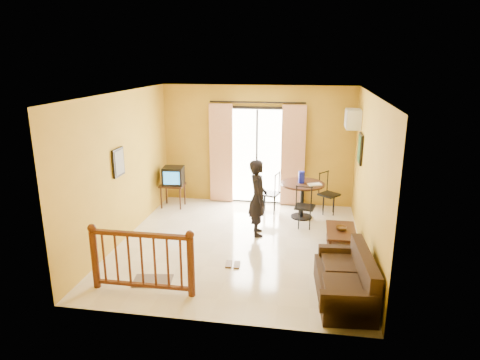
% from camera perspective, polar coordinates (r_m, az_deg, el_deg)
% --- Properties ---
extents(ground, '(5.00, 5.00, 0.00)m').
position_cam_1_polar(ground, '(8.17, -0.04, -8.54)').
color(ground, beige).
rests_on(ground, ground).
extents(room_shell, '(5.00, 5.00, 5.00)m').
position_cam_1_polar(room_shell, '(7.62, -0.05, 3.19)').
color(room_shell, white).
rests_on(room_shell, ground).
extents(balcony_door, '(2.25, 0.14, 2.46)m').
position_cam_1_polar(balcony_door, '(10.08, 2.25, 3.34)').
color(balcony_door, black).
rests_on(balcony_door, ground).
extents(tv_table, '(0.55, 0.45, 0.55)m').
position_cam_1_polar(tv_table, '(10.12, -8.96, -0.98)').
color(tv_table, black).
rests_on(tv_table, ground).
extents(television, '(0.50, 0.47, 0.42)m').
position_cam_1_polar(television, '(10.03, -8.87, 0.56)').
color(television, black).
rests_on(television, tv_table).
extents(picture_left, '(0.05, 0.42, 0.52)m').
position_cam_1_polar(picture_left, '(8.13, -15.90, 2.28)').
color(picture_left, black).
rests_on(picture_left, room_shell).
extents(dining_table, '(0.95, 0.95, 0.79)m').
position_cam_1_polar(dining_table, '(9.36, 8.32, -1.36)').
color(dining_table, black).
rests_on(dining_table, ground).
extents(water_jug, '(0.14, 0.14, 0.25)m').
position_cam_1_polar(water_jug, '(9.30, 8.20, 0.38)').
color(water_jug, '#1219AA').
rests_on(water_jug, dining_table).
extents(serving_tray, '(0.33, 0.27, 0.02)m').
position_cam_1_polar(serving_tray, '(9.22, 9.92, -0.59)').
color(serving_tray, beige).
rests_on(serving_tray, dining_table).
extents(dining_chairs, '(1.84, 1.44, 0.95)m').
position_cam_1_polar(dining_chairs, '(9.55, 8.03, -4.98)').
color(dining_chairs, black).
rests_on(dining_chairs, ground).
extents(air_conditioner, '(0.31, 0.60, 0.40)m').
position_cam_1_polar(air_conditioner, '(9.40, 14.80, 7.88)').
color(air_conditioner, white).
rests_on(air_conditioner, room_shell).
extents(botanical_print, '(0.05, 0.50, 0.60)m').
position_cam_1_polar(botanical_print, '(8.86, 15.72, 4.05)').
color(botanical_print, black).
rests_on(botanical_print, room_shell).
extents(coffee_table, '(0.51, 0.92, 0.41)m').
position_cam_1_polar(coffee_table, '(8.01, 13.27, -7.38)').
color(coffee_table, black).
rests_on(coffee_table, ground).
extents(bowl, '(0.21, 0.21, 0.06)m').
position_cam_1_polar(bowl, '(7.94, 13.34, -6.27)').
color(bowl, '#50371B').
rests_on(bowl, coffee_table).
extents(sofa, '(0.84, 1.61, 0.75)m').
position_cam_1_polar(sofa, '(6.52, 14.10, -13.07)').
color(sofa, black).
rests_on(sofa, ground).
extents(standing_person, '(0.49, 0.63, 1.52)m').
position_cam_1_polar(standing_person, '(8.35, 2.39, -2.39)').
color(standing_person, black).
rests_on(standing_person, ground).
extents(stair_balustrade, '(1.63, 0.13, 1.04)m').
position_cam_1_polar(stair_balustrade, '(6.57, -12.99, -9.97)').
color(stair_balustrade, '#471E0F').
rests_on(stair_balustrade, ground).
extents(doormat, '(0.65, 0.49, 0.02)m').
position_cam_1_polar(doormat, '(7.05, -11.56, -13.01)').
color(doormat, '#63564F').
rests_on(doormat, ground).
extents(sandals, '(0.26, 0.26, 0.03)m').
position_cam_1_polar(sandals, '(7.39, -0.97, -11.20)').
color(sandals, '#50371B').
rests_on(sandals, ground).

